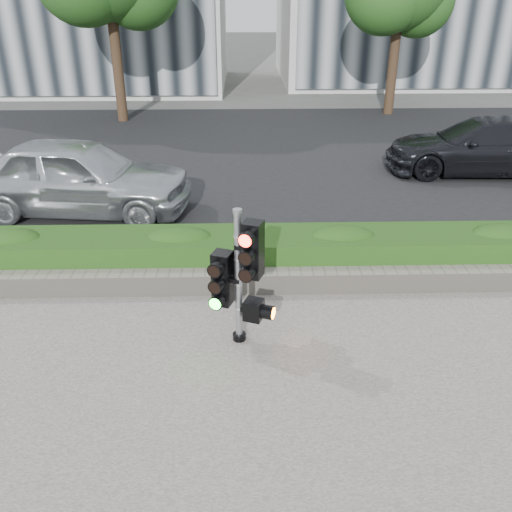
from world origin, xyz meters
name	(u,v)px	position (x,y,z in m)	size (l,w,h in m)	color
ground	(256,366)	(0.00, 0.00, 0.00)	(120.00, 120.00, 0.00)	#51514C
road	(247,153)	(0.00, 10.00, 0.01)	(60.00, 13.00, 0.02)	black
curb	(252,254)	(0.00, 3.15, 0.06)	(60.00, 0.25, 0.12)	gray
stone_wall	(253,281)	(0.00, 1.90, 0.20)	(12.00, 0.32, 0.34)	gray
hedge	(252,253)	(0.00, 2.55, 0.37)	(12.00, 1.00, 0.68)	#397022
traffic_signal	(241,271)	(-0.18, 0.58, 1.09)	(0.71, 0.59, 1.91)	black
car_silver	(78,176)	(-3.60, 5.40, 0.82)	(1.89, 4.70, 1.60)	#B9BCC1
car_dark	(482,146)	(6.03, 7.99, 0.72)	(1.96, 4.83, 1.40)	black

